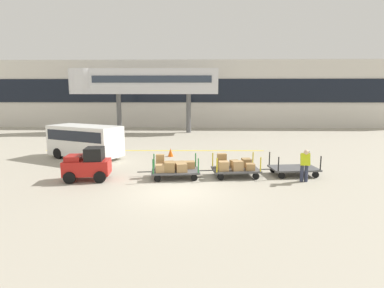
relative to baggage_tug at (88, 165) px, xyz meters
The scene contains 11 objects.
ground_plane 4.65m from the baggage_tug, 19.21° to the right, with size 120.00×120.00×0.00m, color #A8A08E.
apron_lead_line 8.06m from the baggage_tug, 75.38° to the left, with size 15.91×0.20×0.01m, color yellow.
terminal_building 25.07m from the baggage_tug, 79.96° to the left, with size 56.19×2.51×8.16m.
jet_bridge 19.08m from the baggage_tug, 94.01° to the left, with size 15.68×3.00×6.68m.
baggage_tug is the anchor object (origin of this frame).
baggage_cart_lead 4.10m from the baggage_tug, ahead, with size 3.06×1.65×1.13m.
baggage_cart_middle 7.10m from the baggage_tug, ahead, with size 3.06×1.65×1.12m.
baggage_cart_tail 10.17m from the baggage_tug, ahead, with size 3.06×1.65×1.10m.
baggage_handler 10.22m from the baggage_tug, ahead, with size 0.46×0.47×1.56m.
shuttle_van 5.44m from the baggage_tug, 111.85° to the left, with size 5.16×3.71×2.10m.
safety_cone_near 6.65m from the baggage_tug, 59.22° to the left, with size 0.36×0.36×0.55m, color #EA590F.
Camera 1 is at (1.01, -12.43, 4.07)m, focal length 28.40 mm.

